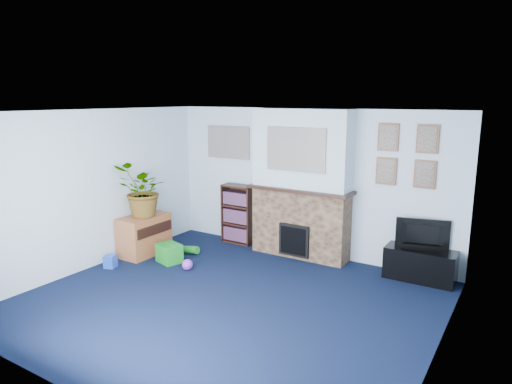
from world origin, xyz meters
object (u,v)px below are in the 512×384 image
Objects in this scene: bookshelf at (239,215)px; tv_stand at (420,265)px; sideboard at (144,234)px; television at (423,235)px.

tv_stand is at bearing -1.38° from bookshelf.
sideboard is at bearing -163.01° from tv_stand.
television is (-0.00, 0.02, 0.44)m from tv_stand.
bookshelf is (-3.17, 0.06, -0.17)m from television.
bookshelf is 1.67m from sideboard.
sideboard is at bearing -126.16° from bookshelf.
sideboard reaches higher than tv_stand.
bookshelf is (-3.17, 0.08, 0.28)m from tv_stand.
television is 4.36m from sideboard.
tv_stand is 0.45m from television.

